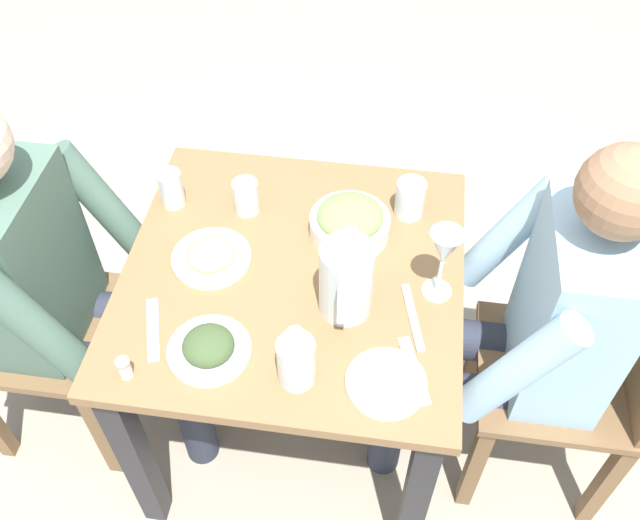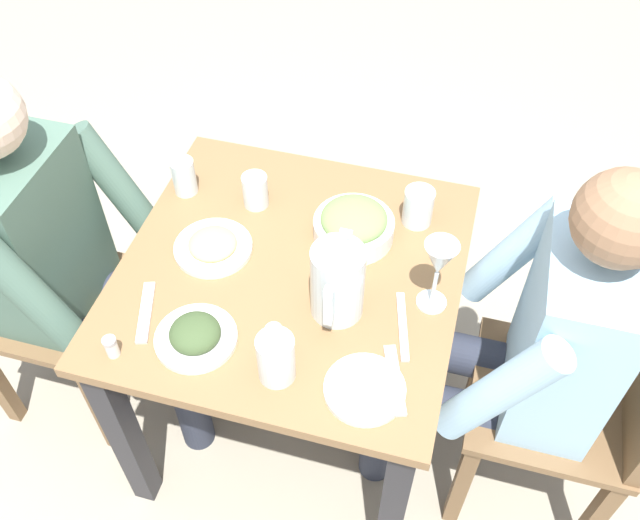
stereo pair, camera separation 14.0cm
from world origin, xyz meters
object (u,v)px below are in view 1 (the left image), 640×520
Objects in this scene: chair_near at (8,311)px; dining_table at (294,305)px; plate_fries at (211,256)px; salt_shaker at (125,368)px; plate_yoghurt at (387,381)px; water_glass_far_right at (246,197)px; water_glass_center at (171,189)px; wine_glass at (444,251)px; diner_near at (66,285)px; diner_far at (525,322)px; water_pitcher at (346,280)px; plate_dolmas at (209,347)px; salad_bowl at (350,222)px; water_glass_near_left at (410,199)px; chair_far at (595,366)px; oil_carafe at (296,363)px.

dining_table is at bearing 95.08° from chair_near.
salt_shaker reaches higher than plate_fries.
plate_yoghurt is (0.28, 0.25, 0.15)m from dining_table.
plate_yoghurt is at bearing 40.22° from water_glass_far_right.
water_glass_center reaches higher than salt_shaker.
diner_near is at bearing -86.60° from wine_glass.
water_glass_center reaches higher than plate_yoghurt.
wine_glass is (0.20, 0.49, 0.10)m from water_glass_far_right.
diner_far is at bearing 110.09° from salt_shaker.
wine_glass is at bearing 109.89° from water_pitcher.
plate_fries is at bearing -166.85° from plate_dolmas.
diner_far is 5.88× the size of salad_bowl.
diner_near is at bearing 90.00° from chair_near.
water_glass_near_left reaches higher than plate_fries.
water_glass_center is at bearing -89.10° from water_glass_far_right.
plate_dolmas is 0.44m from water_glass_far_right.
wine_glass is at bearing -91.89° from diner_far.
diner_far reaches higher than water_glass_near_left.
water_pitcher is 1.91× the size of water_glass_near_left.
water_glass_near_left is at bearing 110.38° from diner_near.
plate_fries is 0.52m from water_glass_near_left.
chair_far is at bearing 92.01° from diner_near.
water_glass_center is (-0.25, 0.42, 0.27)m from chair_near.
oil_carafe is (0.27, -0.71, 0.27)m from chair_far.
diner_near is 7.12× the size of oil_carafe.
chair_far reaches higher than salad_bowl.
dining_table is 4.45× the size of plate_dolmas.
plate_fries is 1.12× the size of plate_yoghurt.
chair_near is at bearing -101.90° from plate_yoghurt.
diner_near is at bearing -78.19° from plate_fries.
dining_table is at bearing -47.79° from water_glass_near_left.
water_glass_far_right is (-0.18, 0.05, 0.03)m from plate_fries.
oil_carafe is (0.01, -0.19, 0.04)m from plate_yoghurt.
chair_near is 0.95m from water_pitcher.
salt_shaker is (0.57, -0.56, -0.02)m from water_glass_near_left.
plate_dolmas is (0.19, 0.62, 0.23)m from chair_near.
water_pitcher is at bearing 88.69° from chair_near.
plate_fries is (0.13, -0.32, -0.03)m from salad_bowl.
dining_table is 0.48m from salt_shaker.
oil_carafe reaches higher than plate_fries.
water_glass_near_left is at bearing 123.98° from salad_bowl.
water_glass_near_left is 1.10× the size of water_glass_far_right.
water_glass_center is at bearing -128.26° from plate_yoghurt.
water_pitcher is 0.97× the size of wine_glass.
diner_near is at bearing -109.68° from oil_carafe.
diner_far reaches higher than plate_dolmas.
water_glass_far_right is (-0.47, -0.40, 0.03)m from plate_yoghurt.
chair_far is at bearing 77.05° from water_glass_far_right.
water_glass_far_right is 0.54m from wine_glass.
wine_glass is (0.16, 0.22, 0.10)m from salad_bowl.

